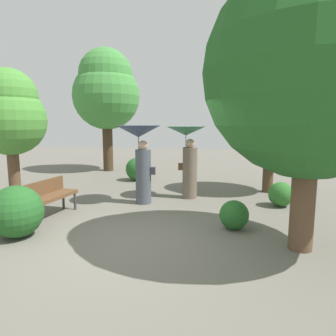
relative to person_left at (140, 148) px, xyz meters
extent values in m
plane|color=#6B665B|center=(0.66, -2.60, -1.49)|extent=(40.00, 40.00, 0.00)
cylinder|color=#474C56|center=(0.07, -0.01, -0.76)|extent=(0.41, 0.41, 1.45)
sphere|color=tan|center=(0.07, -0.01, 0.08)|extent=(0.26, 0.26, 0.26)
cylinder|color=#333338|center=(-0.05, 0.01, -0.13)|extent=(0.02, 0.02, 0.83)
cone|color=#38476B|center=(-0.05, 0.01, 0.44)|extent=(1.18, 1.18, 0.31)
cube|color=#333342|center=(0.34, -0.04, -0.59)|extent=(0.14, 0.10, 0.20)
cylinder|color=#6B5B4C|center=(1.25, 0.78, -0.76)|extent=(0.42, 0.42, 1.46)
sphere|color=tan|center=(1.25, 0.78, 0.09)|extent=(0.26, 0.26, 0.26)
cylinder|color=#333338|center=(1.13, 0.80, -0.11)|extent=(0.02, 0.02, 0.84)
cone|color=#33724C|center=(1.13, 0.80, 0.44)|extent=(1.12, 1.12, 0.25)
cube|color=brown|center=(0.98, 0.82, -0.58)|extent=(0.14, 0.10, 0.20)
cylinder|color=#38383D|center=(-1.65, -2.22, -1.27)|extent=(0.06, 0.06, 0.44)
cylinder|color=#38383D|center=(-1.99, -2.17, -1.27)|extent=(0.06, 0.06, 0.44)
cylinder|color=#38383D|center=(-1.47, -0.89, -1.27)|extent=(0.06, 0.06, 0.44)
cylinder|color=#38383D|center=(-1.81, -0.84, -1.27)|extent=(0.06, 0.06, 0.44)
cube|color=brown|center=(-1.73, -1.53, -1.03)|extent=(0.64, 1.55, 0.08)
cube|color=brown|center=(-1.97, -1.50, -0.83)|extent=(0.26, 1.49, 0.35)
cylinder|color=#42301E|center=(-2.89, 5.23, 0.73)|extent=(0.44, 0.44, 4.44)
sphere|color=#428C3D|center=(-2.89, 5.23, 1.84)|extent=(2.93, 2.93, 2.93)
sphere|color=#428C3D|center=(-2.89, 5.23, 2.73)|extent=(2.35, 2.35, 2.35)
cylinder|color=#4C3823|center=(3.60, 1.93, 0.13)|extent=(0.32, 0.32, 3.24)
sphere|color=#387F33|center=(3.60, 1.93, 0.94)|extent=(2.39, 2.39, 2.39)
sphere|color=#387F33|center=(3.60, 1.93, 1.59)|extent=(1.91, 1.91, 1.91)
cylinder|color=brown|center=(-3.32, -0.60, -0.01)|extent=(0.30, 0.30, 2.96)
sphere|color=#4C9338|center=(-3.32, -0.60, 0.73)|extent=(1.82, 1.82, 1.82)
sphere|color=#4C9338|center=(-3.32, -0.60, 1.33)|extent=(1.46, 1.46, 1.46)
cylinder|color=brown|center=(3.46, -2.48, 0.49)|extent=(0.40, 0.40, 3.95)
sphere|color=#235B23|center=(3.46, -2.48, 1.48)|extent=(3.45, 3.45, 3.45)
sphere|color=#235B23|center=(3.46, -2.48, 2.27)|extent=(2.76, 2.76, 2.76)
sphere|color=#235B23|center=(2.38, -1.67, -1.19)|extent=(0.60, 0.60, 0.60)
sphere|color=#235B23|center=(-1.69, -2.78, -0.99)|extent=(0.99, 0.99, 0.99)
sphere|color=#2D6B28|center=(3.67, 0.26, -1.17)|extent=(0.64, 0.64, 0.64)
sphere|color=#235B23|center=(-0.96, 3.13, -1.05)|extent=(0.87, 0.87, 0.87)
camera|label=1|loc=(2.02, -7.68, 0.65)|focal=32.00mm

